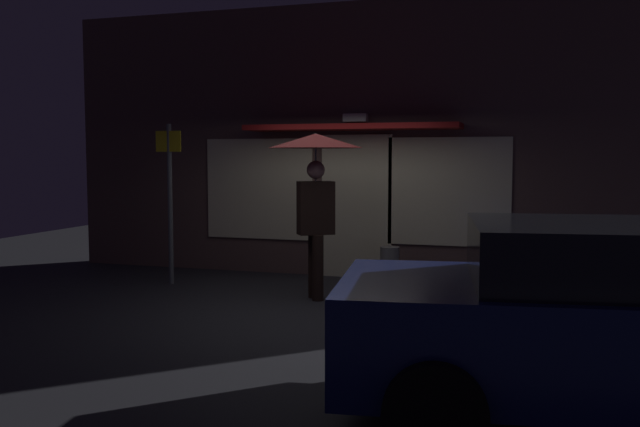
{
  "coord_description": "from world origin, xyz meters",
  "views": [
    {
      "loc": [
        2.52,
        -7.87,
        1.86
      ],
      "look_at": [
        -0.06,
        0.47,
        1.13
      ],
      "focal_mm": 37.93,
      "sensor_mm": 36.0,
      "label": 1
    }
  ],
  "objects": [
    {
      "name": "person_with_umbrella",
      "position": [
        -0.12,
        0.47,
        1.73
      ],
      "size": [
        1.22,
        1.22,
        2.16
      ],
      "rotation": [
        0.0,
        0.0,
        0.57
      ],
      "color": "black",
      "rests_on": "ground"
    },
    {
      "name": "ground_plane",
      "position": [
        0.0,
        0.0,
        0.0
      ],
      "size": [
        18.0,
        18.0,
        0.0
      ],
      "primitive_type": "plane",
      "color": "#26262B"
    },
    {
      "name": "sidewalk_bollard",
      "position": [
        0.66,
        1.52,
        0.29
      ],
      "size": [
        0.27,
        0.27,
        0.59
      ],
      "primitive_type": "cylinder",
      "color": "slate",
      "rests_on": "ground"
    },
    {
      "name": "building_facade",
      "position": [
        -0.0,
        2.34,
        2.09
      ],
      "size": [
        9.72,
        1.0,
        4.21
      ],
      "color": "brown",
      "rests_on": "ground"
    },
    {
      "name": "street_sign_post",
      "position": [
        -2.47,
        0.86,
        1.33
      ],
      "size": [
        0.4,
        0.07,
        2.34
      ],
      "color": "#595B60",
      "rests_on": "ground"
    }
  ]
}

